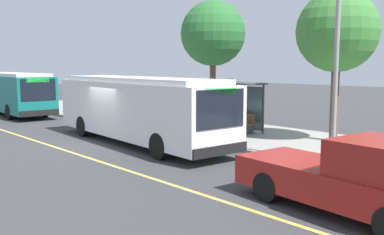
{
  "coord_description": "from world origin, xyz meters",
  "views": [
    {
      "loc": [
        16.49,
        -9.89,
        3.45
      ],
      "look_at": [
        3.88,
        1.61,
        1.37
      ],
      "focal_mm": 39.74,
      "sensor_mm": 36.0,
      "label": 1
    }
  ],
  "objects": [
    {
      "name": "ground_plane",
      "position": [
        0.0,
        0.0,
        0.0
      ],
      "size": [
        120.0,
        120.0,
        0.0
      ],
      "primitive_type": "plane",
      "color": "#38383A"
    },
    {
      "name": "sidewalk_curb",
      "position": [
        0.0,
        6.0,
        0.07
      ],
      "size": [
        44.0,
        6.4,
        0.15
      ],
      "primitive_type": "cube",
      "color": "gray",
      "rests_on": "ground_plane"
    },
    {
      "name": "lane_stripe_center",
      "position": [
        0.0,
        -2.2,
        0.0
      ],
      "size": [
        36.0,
        0.14,
        0.01
      ],
      "primitive_type": "cube",
      "color": "#E0D64C",
      "rests_on": "ground_plane"
    },
    {
      "name": "transit_bus_main",
      "position": [
        0.96,
        1.01,
        1.62
      ],
      "size": [
        11.16,
        3.29,
        2.95
      ],
      "color": "white",
      "rests_on": "ground_plane"
    },
    {
      "name": "transit_bus_second",
      "position": [
        -15.07,
        1.08,
        1.62
      ],
      "size": [
        11.62,
        3.13,
        2.95
      ],
      "color": "#146B66",
      "rests_on": "ground_plane"
    },
    {
      "name": "pickup_truck",
      "position": [
        11.93,
        -0.66,
        0.86
      ],
      "size": [
        5.56,
        2.49,
        1.85
      ],
      "color": "maroon",
      "rests_on": "ground_plane"
    },
    {
      "name": "bus_shelter",
      "position": [
        2.1,
        6.1,
        1.92
      ],
      "size": [
        2.9,
        1.6,
        2.48
      ],
      "color": "#333338",
      "rests_on": "sidewalk_curb"
    },
    {
      "name": "waiting_bench",
      "position": [
        2.57,
        6.06,
        0.63
      ],
      "size": [
        1.6,
        0.48,
        0.95
      ],
      "color": "brown",
      "rests_on": "sidewalk_curb"
    },
    {
      "name": "route_sign_post",
      "position": [
        4.43,
        3.32,
        1.96
      ],
      "size": [
        0.44,
        0.08,
        2.8
      ],
      "color": "#333338",
      "rests_on": "sidewalk_curb"
    },
    {
      "name": "pedestrian_commuter",
      "position": [
        4.07,
        4.3,
        1.12
      ],
      "size": [
        0.24,
        0.4,
        1.69
      ],
      "color": "#282D47",
      "rests_on": "sidewalk_curb"
    },
    {
      "name": "street_tree_near_shelter",
      "position": [
        -1.52,
        8.21,
        5.33
      ],
      "size": [
        3.84,
        3.84,
        7.13
      ],
      "color": "brown",
      "rests_on": "sidewalk_curb"
    },
    {
      "name": "street_tree_upstreet",
      "position": [
        6.97,
        7.28,
        4.91
      ],
      "size": [
        3.53,
        3.53,
        6.55
      ],
      "color": "brown",
      "rests_on": "sidewalk_curb"
    },
    {
      "name": "utility_pole",
      "position": [
        9.07,
        3.49,
        3.35
      ],
      "size": [
        0.16,
        0.16,
        6.4
      ],
      "primitive_type": "cylinder",
      "color": "gray",
      "rests_on": "sidewalk_curb"
    }
  ]
}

